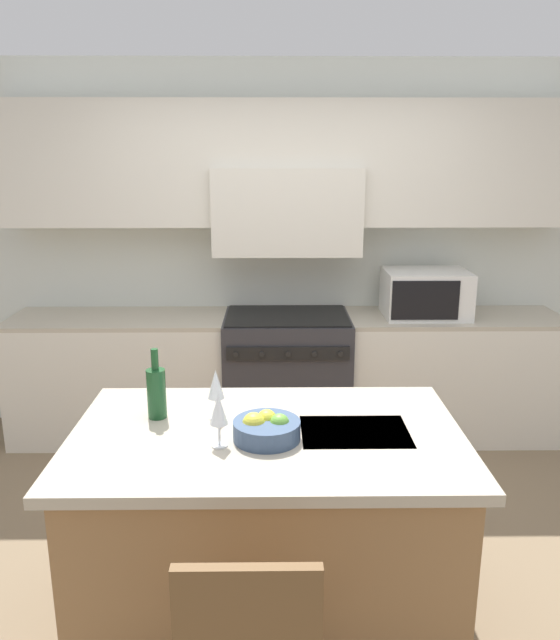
{
  "coord_description": "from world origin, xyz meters",
  "views": [
    {
      "loc": [
        -0.1,
        -2.7,
        2.04
      ],
      "look_at": [
        -0.06,
        0.48,
        1.19
      ],
      "focal_mm": 35.0,
      "sensor_mm": 36.0,
      "label": 1
    }
  ],
  "objects_px": {
    "microwave": "(426,294)",
    "range_stove": "(287,376)",
    "wine_bottle": "(156,392)",
    "wine_glass_far": "(216,386)",
    "fruit_bowl": "(266,428)",
    "wine_glass_near": "(219,410)"
  },
  "relations": [
    {
      "from": "wine_bottle",
      "to": "wine_glass_near",
      "type": "xyz_separation_m",
      "value": [
        0.29,
        -0.28,
        0.03
      ]
    },
    {
      "from": "microwave",
      "to": "wine_glass_far",
      "type": "bearing_deg",
      "value": -125.8
    },
    {
      "from": "wine_glass_far",
      "to": "fruit_bowl",
      "type": "xyz_separation_m",
      "value": [
        0.21,
        -0.2,
        -0.1
      ]
    },
    {
      "from": "range_stove",
      "to": "microwave",
      "type": "xyz_separation_m",
      "value": [
        0.99,
        0.02,
        0.61
      ]
    },
    {
      "from": "range_stove",
      "to": "wine_glass_far",
      "type": "bearing_deg",
      "value": -100.64
    },
    {
      "from": "wine_bottle",
      "to": "wine_glass_far",
      "type": "bearing_deg",
      "value": -3.68
    },
    {
      "from": "range_stove",
      "to": "fruit_bowl",
      "type": "distance_m",
      "value": 2.11
    },
    {
      "from": "microwave",
      "to": "wine_glass_near",
      "type": "xyz_separation_m",
      "value": [
        -1.3,
        -2.11,
        0.01
      ]
    },
    {
      "from": "wine_bottle",
      "to": "wine_glass_far",
      "type": "distance_m",
      "value": 0.26
    },
    {
      "from": "microwave",
      "to": "range_stove",
      "type": "bearing_deg",
      "value": -178.92
    },
    {
      "from": "range_stove",
      "to": "microwave",
      "type": "distance_m",
      "value": 1.17
    },
    {
      "from": "wine_bottle",
      "to": "fruit_bowl",
      "type": "relative_size",
      "value": 1.15
    },
    {
      "from": "range_stove",
      "to": "wine_bottle",
      "type": "bearing_deg",
      "value": -108.29
    },
    {
      "from": "microwave",
      "to": "wine_bottle",
      "type": "distance_m",
      "value": 2.43
    },
    {
      "from": "fruit_bowl",
      "to": "wine_bottle",
      "type": "bearing_deg",
      "value": 155.04
    },
    {
      "from": "microwave",
      "to": "fruit_bowl",
      "type": "bearing_deg",
      "value": -118.6
    },
    {
      "from": "microwave",
      "to": "wine_glass_far",
      "type": "relative_size",
      "value": 2.69
    },
    {
      "from": "microwave",
      "to": "wine_glass_near",
      "type": "bearing_deg",
      "value": -121.6
    },
    {
      "from": "range_stove",
      "to": "fruit_bowl",
      "type": "bearing_deg",
      "value": -93.64
    },
    {
      "from": "range_stove",
      "to": "wine_glass_far",
      "type": "distance_m",
      "value": 1.97
    },
    {
      "from": "wine_glass_far",
      "to": "wine_bottle",
      "type": "bearing_deg",
      "value": 176.32
    },
    {
      "from": "wine_glass_far",
      "to": "fruit_bowl",
      "type": "bearing_deg",
      "value": -43.33
    }
  ]
}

